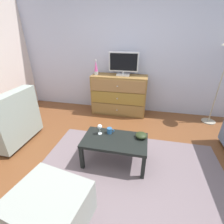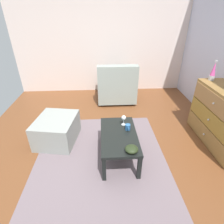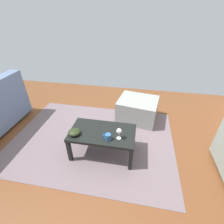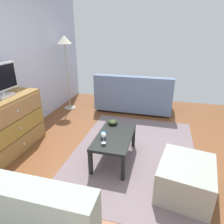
% 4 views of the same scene
% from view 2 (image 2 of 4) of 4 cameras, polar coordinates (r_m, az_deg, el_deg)
% --- Properties ---
extents(ground_plane, '(5.90, 4.53, 0.05)m').
position_cam_2_polar(ground_plane, '(2.77, 0.71, -14.72)').
color(ground_plane, brown).
extents(wall_plain_left, '(0.12, 4.53, 2.67)m').
position_cam_2_polar(wall_plain_left, '(4.73, -1.71, 22.55)').
color(wall_plain_left, silver).
rests_on(wall_plain_left, ground_plane).
extents(area_rug, '(2.60, 1.90, 0.01)m').
position_cam_2_polar(area_rug, '(2.61, -3.56, -17.49)').
color(area_rug, slate).
rests_on(area_rug, ground_plane).
extents(dresser, '(1.23, 0.49, 0.90)m').
position_cam_2_polar(dresser, '(3.27, 31.97, -1.93)').
color(dresser, olive).
rests_on(dresser, ground_plane).
extents(lava_lamp, '(0.09, 0.09, 0.33)m').
position_cam_2_polar(lava_lamp, '(3.42, 29.52, 11.13)').
color(lava_lamp, '#B7B7BC').
rests_on(lava_lamp, dresser).
extents(coffee_table, '(0.90, 0.51, 0.40)m').
position_cam_2_polar(coffee_table, '(2.56, 2.21, -8.05)').
color(coffee_table, black).
rests_on(coffee_table, ground_plane).
extents(wine_glass, '(0.07, 0.07, 0.16)m').
position_cam_2_polar(wine_glass, '(2.67, 3.73, -1.92)').
color(wine_glass, silver).
rests_on(wine_glass, coffee_table).
extents(mug, '(0.11, 0.08, 0.08)m').
position_cam_2_polar(mug, '(2.60, 5.04, -4.83)').
color(mug, '#2C5F97').
rests_on(mug, coffee_table).
extents(bowl_decorative, '(0.16, 0.16, 0.07)m').
position_cam_2_polar(bowl_decorative, '(2.25, 6.24, -11.64)').
color(bowl_decorative, '#242F17').
rests_on(bowl_decorative, coffee_table).
extents(armchair, '(0.80, 0.87, 0.92)m').
position_cam_2_polar(armchair, '(4.23, 1.45, 8.25)').
color(armchair, '#332319').
rests_on(armchair, ground_plane).
extents(ottoman, '(0.79, 0.71, 0.41)m').
position_cam_2_polar(ottoman, '(3.09, -17.12, -5.44)').
color(ottoman, gray).
rests_on(ottoman, ground_plane).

